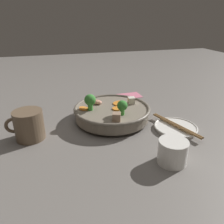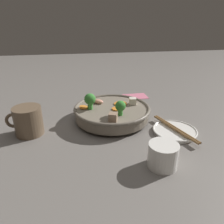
{
  "view_description": "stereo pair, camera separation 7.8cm",
  "coord_description": "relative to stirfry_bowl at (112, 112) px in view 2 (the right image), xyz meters",
  "views": [
    {
      "loc": [
        0.19,
        0.69,
        0.35
      ],
      "look_at": [
        0.0,
        0.0,
        0.03
      ],
      "focal_mm": 35.0,
      "sensor_mm": 36.0,
      "label": 1
    },
    {
      "loc": [
        0.12,
        0.71,
        0.35
      ],
      "look_at": [
        0.0,
        0.0,
        0.03
      ],
      "focal_mm": 35.0,
      "sensor_mm": 36.0,
      "label": 2
    }
  ],
  "objects": [
    {
      "name": "ground_plane",
      "position": [
        -0.0,
        -0.0,
        -0.03
      ],
      "size": [
        3.0,
        3.0,
        0.0
      ],
      "primitive_type": "plane",
      "color": "slate"
    },
    {
      "name": "stirfry_bowl",
      "position": [
        0.0,
        0.0,
        0.0
      ],
      "size": [
        0.27,
        0.27,
        0.1
      ],
      "color": "slate",
      "rests_on": "ground_plane"
    },
    {
      "name": "side_saucer",
      "position": [
        -0.19,
        0.13,
        -0.03
      ],
      "size": [
        0.14,
        0.14,
        0.01
      ],
      "color": "white",
      "rests_on": "ground_plane"
    },
    {
      "name": "tea_cup",
      "position": [
        -0.08,
        0.28,
        -0.0
      ],
      "size": [
        0.08,
        0.08,
        0.06
      ],
      "color": "white",
      "rests_on": "ground_plane"
    },
    {
      "name": "dark_mug",
      "position": [
        0.28,
        0.05,
        0.01
      ],
      "size": [
        0.11,
        0.09,
        0.09
      ],
      "color": "brown",
      "rests_on": "ground_plane"
    },
    {
      "name": "napkin",
      "position": [
        -0.15,
        -0.23,
        -0.03
      ],
      "size": [
        0.11,
        0.08,
        0.0
      ],
      "color": "#D16B84",
      "rests_on": "ground_plane"
    },
    {
      "name": "chopsticks_pair",
      "position": [
        -0.19,
        0.13,
        -0.02
      ],
      "size": [
        0.08,
        0.2,
        0.01
      ],
      "color": "olive",
      "rests_on": "side_saucer"
    }
  ]
}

